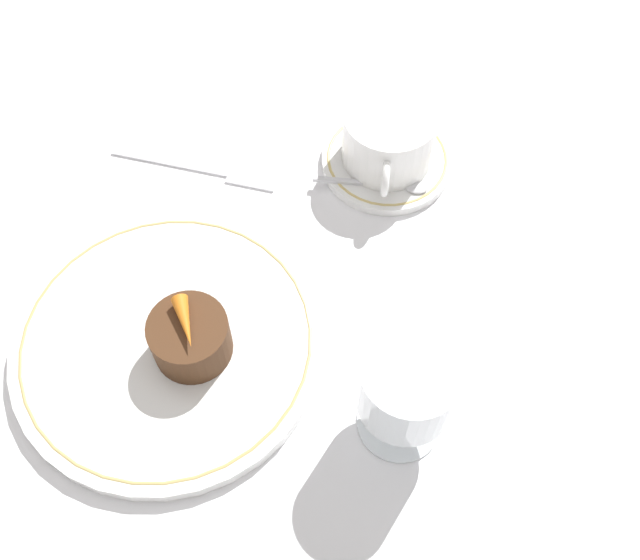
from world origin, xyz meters
TOP-DOWN VIEW (x-y plane):
  - ground_plane at (0.00, 0.00)m, footprint 3.00×3.00m
  - dinner_plate at (0.00, -0.05)m, footprint 0.27×0.27m
  - saucer at (-0.23, 0.12)m, footprint 0.13×0.13m
  - coffee_cup at (-0.23, 0.12)m, footprint 0.12×0.09m
  - spoon at (-0.19, 0.12)m, footprint 0.02×0.11m
  - wine_glass at (0.05, 0.15)m, footprint 0.08×0.08m
  - fork at (-0.20, -0.05)m, footprint 0.04×0.18m
  - dessert_cake at (0.01, -0.03)m, footprint 0.07×0.07m
  - carrot_garnish at (0.01, -0.03)m, footprint 0.05×0.03m

SIDE VIEW (x-z plane):
  - ground_plane at x=0.00m, z-range 0.00..0.00m
  - fork at x=-0.20m, z-range 0.00..0.01m
  - saucer at x=-0.23m, z-range 0.00..0.01m
  - dinner_plate at x=0.00m, z-range 0.00..0.02m
  - spoon at x=-0.19m, z-range 0.01..0.01m
  - dessert_cake at x=0.01m, z-range 0.01..0.06m
  - coffee_cup at x=-0.23m, z-range 0.01..0.07m
  - carrot_garnish at x=0.01m, z-range 0.06..0.07m
  - wine_glass at x=0.05m, z-range 0.02..0.13m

